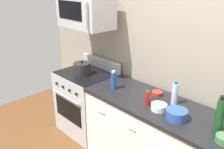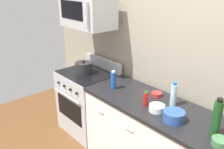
{
  "view_description": "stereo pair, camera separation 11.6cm",
  "coord_description": "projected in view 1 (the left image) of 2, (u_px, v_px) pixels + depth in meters",
  "views": [
    {
      "loc": [
        1.1,
        -1.89,
        2.14
      ],
      "look_at": [
        -0.8,
        -0.05,
        1.08
      ],
      "focal_mm": 38.38,
      "sensor_mm": 36.0,
      "label": 1
    },
    {
      "loc": [
        1.18,
        -1.81,
        2.14
      ],
      "look_at": [
        -0.8,
        -0.05,
        1.08
      ],
      "focal_mm": 38.38,
      "sensor_mm": 36.0,
      "label": 2
    }
  ],
  "objects": [
    {
      "name": "bowl_white_ceramic",
      "position": [
        159.0,
        107.0,
        2.39
      ],
      "size": [
        0.16,
        0.16,
        0.06
      ],
      "color": "white",
      "rests_on": "countertop_slab"
    },
    {
      "name": "bowl_red_small",
      "position": [
        157.0,
        93.0,
        2.7
      ],
      "size": [
        0.12,
        0.12,
        0.04
      ],
      "color": "#B72D28",
      "rests_on": "countertop_slab"
    },
    {
      "name": "back_wall",
      "position": [
        196.0,
        60.0,
        2.52
      ],
      "size": [
        5.12,
        0.1,
        2.7
      ],
      "primitive_type": "cube",
      "color": "#9E937F",
      "rests_on": "ground_plane"
    },
    {
      "name": "bowl_green_glaze",
      "position": [
        224.0,
        139.0,
        1.92
      ],
      "size": [
        0.14,
        0.14,
        0.06
      ],
      "color": "#477A4C",
      "rests_on": "countertop_slab"
    },
    {
      "name": "bottle_water_clear",
      "position": [
        175.0,
        94.0,
        2.47
      ],
      "size": [
        0.06,
        0.06,
        0.26
      ],
      "color": "silver",
      "rests_on": "countertop_slab"
    },
    {
      "name": "bottle_soda_blue",
      "position": [
        114.0,
        80.0,
        2.83
      ],
      "size": [
        0.07,
        0.07,
        0.23
      ],
      "color": "#1E4CA5",
      "rests_on": "countertop_slab"
    },
    {
      "name": "range_oven",
      "position": [
        87.0,
        102.0,
        3.51
      ],
      "size": [
        0.76,
        0.69,
        1.07
      ],
      "color": "#B7BABF",
      "rests_on": "ground_plane"
    },
    {
      "name": "counter_unit",
      "position": [
        167.0,
        146.0,
        2.58
      ],
      "size": [
        2.03,
        0.66,
        0.92
      ],
      "color": "white",
      "rests_on": "ground_plane"
    },
    {
      "name": "microwave",
      "position": [
        86.0,
        12.0,
        3.06
      ],
      "size": [
        0.74,
        0.44,
        0.4
      ],
      "color": "#B7BABF"
    },
    {
      "name": "stockpot",
      "position": [
        82.0,
        68.0,
        3.28
      ],
      "size": [
        0.23,
        0.23,
        0.19
      ],
      "color": "#262628",
      "rests_on": "range_oven"
    },
    {
      "name": "bottle_hot_sauce_red",
      "position": [
        147.0,
        98.0,
        2.47
      ],
      "size": [
        0.05,
        0.05,
        0.16
      ],
      "color": "#B21914",
      "rests_on": "countertop_slab"
    },
    {
      "name": "bottle_wine_green",
      "position": [
        220.0,
        116.0,
        1.99
      ],
      "size": [
        0.07,
        0.07,
        0.34
      ],
      "color": "#19471E",
      "rests_on": "countertop_slab"
    },
    {
      "name": "bowl_blue_mixing",
      "position": [
        177.0,
        114.0,
        2.22
      ],
      "size": [
        0.2,
        0.2,
        0.1
      ],
      "color": "#2D519E",
      "rests_on": "countertop_slab"
    }
  ]
}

